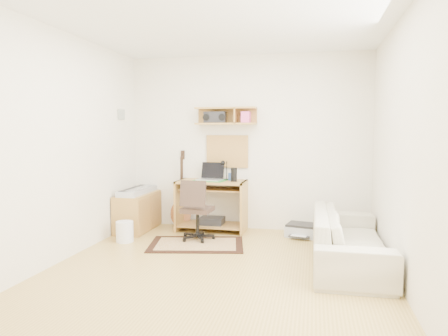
% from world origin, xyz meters
% --- Properties ---
extents(floor, '(3.60, 4.00, 0.01)m').
position_xyz_m(floor, '(0.00, 0.00, -0.01)').
color(floor, tan).
rests_on(floor, ground).
extents(ceiling, '(3.60, 4.00, 0.01)m').
position_xyz_m(ceiling, '(0.00, 0.00, 2.60)').
color(ceiling, white).
rests_on(ceiling, ground).
extents(back_wall, '(3.60, 0.01, 2.60)m').
position_xyz_m(back_wall, '(0.00, 2.00, 1.30)').
color(back_wall, white).
rests_on(back_wall, ground).
extents(left_wall, '(0.01, 4.00, 2.60)m').
position_xyz_m(left_wall, '(-1.80, 0.00, 1.30)').
color(left_wall, white).
rests_on(left_wall, ground).
extents(right_wall, '(0.01, 4.00, 2.60)m').
position_xyz_m(right_wall, '(1.80, 0.00, 1.30)').
color(right_wall, white).
rests_on(right_wall, ground).
extents(wall_shelf, '(0.90, 0.25, 0.26)m').
position_xyz_m(wall_shelf, '(-0.30, 1.88, 1.70)').
color(wall_shelf, '#B88941').
rests_on(wall_shelf, back_wall).
extents(cork_board, '(0.64, 0.03, 0.49)m').
position_xyz_m(cork_board, '(-0.30, 1.98, 1.17)').
color(cork_board, tan).
rests_on(cork_board, back_wall).
extents(wall_photo, '(0.02, 0.20, 0.15)m').
position_xyz_m(wall_photo, '(-1.79, 1.50, 1.72)').
color(wall_photo, '#4C8CBF').
rests_on(wall_photo, left_wall).
extents(desk, '(1.00, 0.55, 0.75)m').
position_xyz_m(desk, '(-0.48, 1.73, 0.38)').
color(desk, '#B88941').
rests_on(desk, floor).
extents(laptop, '(0.40, 0.40, 0.27)m').
position_xyz_m(laptop, '(-0.50, 1.71, 0.88)').
color(laptop, silver).
rests_on(laptop, desk).
extents(speaker, '(0.09, 0.09, 0.20)m').
position_xyz_m(speaker, '(-0.14, 1.68, 0.85)').
color(speaker, black).
rests_on(speaker, desk).
extents(desk_lamp, '(0.10, 0.10, 0.29)m').
position_xyz_m(desk_lamp, '(-0.28, 1.87, 0.89)').
color(desk_lamp, black).
rests_on(desk_lamp, desk).
extents(pencil_cup, '(0.08, 0.08, 0.11)m').
position_xyz_m(pencil_cup, '(-0.21, 1.83, 0.80)').
color(pencil_cup, '#34569E').
rests_on(pencil_cup, desk).
extents(boombox, '(0.32, 0.15, 0.17)m').
position_xyz_m(boombox, '(-0.46, 1.87, 1.68)').
color(boombox, black).
rests_on(boombox, wall_shelf).
extents(rug, '(1.34, 1.02, 0.02)m').
position_xyz_m(rug, '(-0.49, 0.93, 0.01)').
color(rug, '#C6B985').
rests_on(rug, floor).
extents(task_chair, '(0.46, 0.46, 0.84)m').
position_xyz_m(task_chair, '(-0.54, 1.15, 0.42)').
color(task_chair, '#34261F').
rests_on(task_chair, floor).
extents(cabinet, '(0.40, 0.90, 0.55)m').
position_xyz_m(cabinet, '(-1.58, 1.55, 0.28)').
color(cabinet, '#B88941').
rests_on(cabinet, floor).
extents(music_keyboard, '(0.28, 0.88, 0.08)m').
position_xyz_m(music_keyboard, '(-1.58, 1.55, 0.59)').
color(music_keyboard, '#B2B5BA').
rests_on(music_keyboard, cabinet).
extents(guitar, '(0.37, 0.30, 1.19)m').
position_xyz_m(guitar, '(-1.01, 1.86, 0.59)').
color(guitar, '#A55F32').
rests_on(guitar, floor).
extents(waste_basket, '(0.29, 0.29, 0.28)m').
position_xyz_m(waste_basket, '(-1.47, 0.87, 0.14)').
color(waste_basket, white).
rests_on(waste_basket, floor).
extents(printer, '(0.51, 0.44, 0.17)m').
position_xyz_m(printer, '(0.85, 1.67, 0.08)').
color(printer, '#A5A8AA').
rests_on(printer, floor).
extents(sofa, '(0.58, 1.97, 0.77)m').
position_xyz_m(sofa, '(1.38, 0.57, 0.39)').
color(sofa, '#B9B093').
rests_on(sofa, floor).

